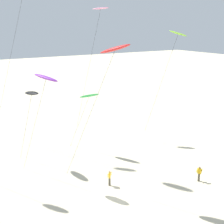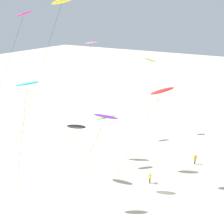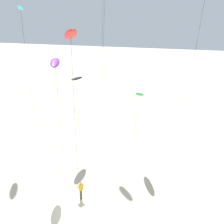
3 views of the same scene
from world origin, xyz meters
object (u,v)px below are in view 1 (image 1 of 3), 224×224
(kite_green, at_px, (89,96))
(kite_flyer_middle, at_px, (199,173))
(kite_black, at_px, (32,93))
(kite_pink, at_px, (100,10))
(kite_purple, at_px, (46,78))
(kite_red, at_px, (115,50))
(kite_flyer_nearest, at_px, (110,178))
(kite_lime, at_px, (178,35))

(kite_green, height_order, kite_flyer_middle, kite_green)
(kite_black, xyz_separation_m, kite_pink, (12.46, 6.13, 9.36))
(kite_purple, distance_m, kite_black, 5.24)
(kite_purple, height_order, kite_green, kite_purple)
(kite_red, distance_m, kite_pink, 18.39)
(kite_pink, xyz_separation_m, kite_flyer_nearest, (-7.81, -15.32, -17.00))
(kite_purple, height_order, kite_flyer_middle, kite_purple)
(kite_purple, distance_m, kite_pink, 17.82)
(kite_lime, distance_m, kite_flyer_middle, 19.33)
(kite_black, bearing_deg, kite_red, -64.89)
(kite_pink, height_order, kite_flyer_nearest, kite_pink)
(kite_purple, relative_size, kite_flyer_middle, 6.84)
(kite_lime, distance_m, kite_flyer_nearest, 21.99)
(kite_red, height_order, kite_pink, kite_pink)
(kite_pink, bearing_deg, kite_red, -115.62)
(kite_black, xyz_separation_m, kite_flyer_middle, (13.16, -13.36, -7.63))
(kite_green, bearing_deg, kite_red, -104.00)
(kite_red, height_order, kite_black, kite_red)
(kite_pink, height_order, kite_flyer_middle, kite_pink)
(kite_purple, bearing_deg, kite_green, 32.65)
(kite_red, bearing_deg, kite_purple, 130.44)
(kite_lime, bearing_deg, kite_green, 173.24)
(kite_black, relative_size, kite_flyer_middle, 5.34)
(kite_red, height_order, kite_green, kite_red)
(kite_green, xyz_separation_m, kite_flyer_middle, (5.99, -13.22, -6.50))
(kite_flyer_nearest, bearing_deg, kite_red, -86.67)
(kite_red, height_order, kite_flyer_nearest, kite_red)
(kite_pink, distance_m, kite_flyer_middle, 25.87)
(kite_red, distance_m, kite_flyer_middle, 15.81)
(kite_pink, bearing_deg, kite_black, -153.80)
(kite_flyer_nearest, bearing_deg, kite_flyer_middle, -26.13)
(kite_red, bearing_deg, kite_pink, 64.38)
(kite_purple, relative_size, kite_lime, 0.75)
(kite_flyer_nearest, bearing_deg, kite_pink, 62.99)
(kite_purple, distance_m, kite_lime, 20.52)
(kite_pink, relative_size, kite_flyer_middle, 11.00)
(kite_pink, bearing_deg, kite_purple, -138.84)
(kite_black, relative_size, kite_lime, 0.58)
(kite_pink, xyz_separation_m, kite_flyer_middle, (0.70, -19.50, -17.00))
(kite_purple, height_order, kite_lime, kite_lime)
(kite_red, distance_m, kite_lime, 17.52)
(kite_purple, xyz_separation_m, kite_black, (-0.12, 4.66, -2.39))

